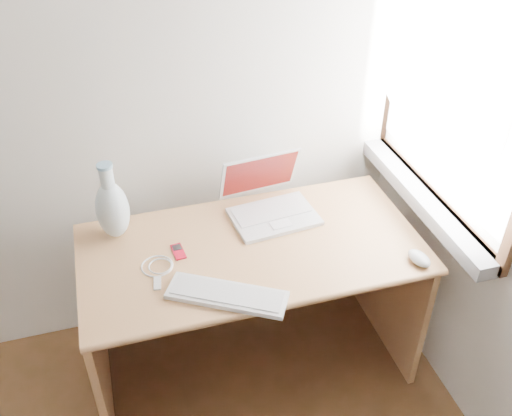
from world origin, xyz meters
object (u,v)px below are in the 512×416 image
object	(u,v)px
external_keyboard	(227,295)
vase	(112,208)
laptop	(271,202)
desk	(246,271)

from	to	relation	value
external_keyboard	vase	distance (m)	0.59
external_keyboard	laptop	bearing A→B (deg)	85.99
external_keyboard	vase	bearing A→B (deg)	156.68
external_keyboard	vase	xyz separation A→B (m)	(-0.34, 0.46, 0.12)
external_keyboard	vase	size ratio (longest dim) A/B	1.30
laptop	external_keyboard	world-z (taller)	laptop
laptop	external_keyboard	xyz separation A→B (m)	(-0.30, -0.44, -0.04)
desk	laptop	world-z (taller)	laptop
desk	vase	world-z (taller)	vase
laptop	external_keyboard	size ratio (longest dim) A/B	0.86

